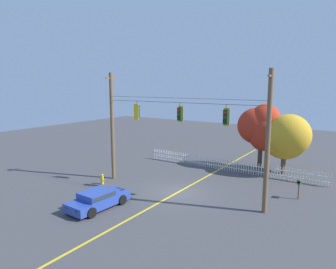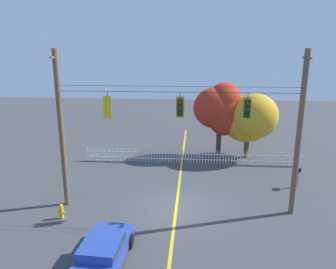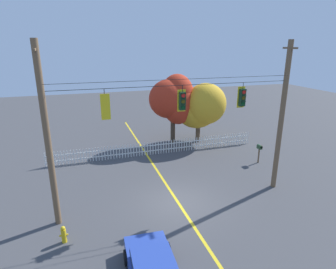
{
  "view_description": "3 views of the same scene",
  "coord_description": "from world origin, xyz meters",
  "px_view_note": "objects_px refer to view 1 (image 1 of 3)",
  "views": [
    {
      "loc": [
        11.31,
        -18.29,
        7.83
      ],
      "look_at": [
        -1.06,
        0.35,
        4.18
      ],
      "focal_mm": 32.84,
      "sensor_mm": 36.0,
      "label": 1
    },
    {
      "loc": [
        0.93,
        -16.89,
        8.83
      ],
      "look_at": [
        -0.54,
        0.9,
        4.07
      ],
      "focal_mm": 35.19,
      "sensor_mm": 36.0,
      "label": 2
    },
    {
      "loc": [
        -4.79,
        -13.28,
        8.53
      ],
      "look_at": [
        -0.43,
        0.5,
        3.92
      ],
      "focal_mm": 30.41,
      "sensor_mm": 36.0,
      "label": 3
    }
  ],
  "objects_px": {
    "autumn_maple_mid": "(287,137)",
    "traffic_signal_eastbound_side": "(137,112)",
    "traffic_signal_northbound_primary": "(226,117)",
    "roadside_mailbox": "(299,183)",
    "parked_car": "(98,199)",
    "traffic_signal_northbound_secondary": "(180,114)",
    "autumn_maple_near_fence": "(261,126)",
    "fire_hydrant": "(102,179)"
  },
  "relations": [
    {
      "from": "autumn_maple_mid",
      "to": "roadside_mailbox",
      "type": "bearing_deg",
      "value": -68.74
    },
    {
      "from": "traffic_signal_northbound_primary",
      "to": "autumn_maple_near_fence",
      "type": "bearing_deg",
      "value": 93.48
    },
    {
      "from": "autumn_maple_mid",
      "to": "parked_car",
      "type": "relative_size",
      "value": 1.27
    },
    {
      "from": "roadside_mailbox",
      "to": "parked_car",
      "type": "bearing_deg",
      "value": -140.06
    },
    {
      "from": "traffic_signal_northbound_secondary",
      "to": "autumn_maple_mid",
      "type": "height_order",
      "value": "traffic_signal_northbound_secondary"
    },
    {
      "from": "traffic_signal_northbound_secondary",
      "to": "fire_hydrant",
      "type": "bearing_deg",
      "value": -165.14
    },
    {
      "from": "traffic_signal_eastbound_side",
      "to": "traffic_signal_northbound_secondary",
      "type": "bearing_deg",
      "value": 0.28
    },
    {
      "from": "roadside_mailbox",
      "to": "traffic_signal_eastbound_side",
      "type": "bearing_deg",
      "value": -162.66
    },
    {
      "from": "fire_hydrant",
      "to": "roadside_mailbox",
      "type": "bearing_deg",
      "value": 20.67
    },
    {
      "from": "autumn_maple_near_fence",
      "to": "autumn_maple_mid",
      "type": "height_order",
      "value": "autumn_maple_near_fence"
    },
    {
      "from": "fire_hydrant",
      "to": "roadside_mailbox",
      "type": "relative_size",
      "value": 0.58
    },
    {
      "from": "autumn_maple_near_fence",
      "to": "autumn_maple_mid",
      "type": "distance_m",
      "value": 2.5
    },
    {
      "from": "traffic_signal_eastbound_side",
      "to": "autumn_maple_near_fence",
      "type": "height_order",
      "value": "traffic_signal_eastbound_side"
    },
    {
      "from": "autumn_maple_mid",
      "to": "parked_car",
      "type": "bearing_deg",
      "value": -119.34
    },
    {
      "from": "autumn_maple_mid",
      "to": "parked_car",
      "type": "xyz_separation_m",
      "value": [
        -8.15,
        -14.5,
        -2.67
      ]
    },
    {
      "from": "traffic_signal_eastbound_side",
      "to": "traffic_signal_northbound_secondary",
      "type": "xyz_separation_m",
      "value": [
        3.83,
        0.02,
        0.03
      ]
    },
    {
      "from": "traffic_signal_northbound_primary",
      "to": "autumn_maple_mid",
      "type": "distance_m",
      "value": 9.79
    },
    {
      "from": "autumn_maple_near_fence",
      "to": "roadside_mailbox",
      "type": "xyz_separation_m",
      "value": [
        4.62,
        -6.11,
        -2.89
      ]
    },
    {
      "from": "traffic_signal_eastbound_side",
      "to": "fire_hydrant",
      "type": "height_order",
      "value": "traffic_signal_eastbound_side"
    },
    {
      "from": "traffic_signal_eastbound_side",
      "to": "autumn_maple_near_fence",
      "type": "bearing_deg",
      "value": 55.27
    },
    {
      "from": "traffic_signal_eastbound_side",
      "to": "traffic_signal_northbound_secondary",
      "type": "height_order",
      "value": "same"
    },
    {
      "from": "autumn_maple_near_fence",
      "to": "traffic_signal_northbound_primary",
      "type": "bearing_deg",
      "value": -86.52
    },
    {
      "from": "traffic_signal_eastbound_side",
      "to": "traffic_signal_northbound_primary",
      "type": "relative_size",
      "value": 1.04
    },
    {
      "from": "autumn_maple_mid",
      "to": "parked_car",
      "type": "distance_m",
      "value": 16.85
    },
    {
      "from": "autumn_maple_mid",
      "to": "fire_hydrant",
      "type": "height_order",
      "value": "autumn_maple_mid"
    },
    {
      "from": "parked_car",
      "to": "fire_hydrant",
      "type": "xyz_separation_m",
      "value": [
        -3.24,
        3.56,
        -0.2
      ]
    },
    {
      "from": "traffic_signal_northbound_primary",
      "to": "autumn_maple_mid",
      "type": "height_order",
      "value": "traffic_signal_northbound_primary"
    },
    {
      "from": "autumn_maple_near_fence",
      "to": "roadside_mailbox",
      "type": "bearing_deg",
      "value": -52.95
    },
    {
      "from": "traffic_signal_northbound_secondary",
      "to": "autumn_maple_near_fence",
      "type": "relative_size",
      "value": 0.22
    },
    {
      "from": "traffic_signal_northbound_secondary",
      "to": "fire_hydrant",
      "type": "xyz_separation_m",
      "value": [
        -6.17,
        -1.64,
        -5.38
      ]
    },
    {
      "from": "autumn_maple_mid",
      "to": "traffic_signal_eastbound_side",
      "type": "bearing_deg",
      "value": -134.15
    },
    {
      "from": "traffic_signal_northbound_secondary",
      "to": "parked_car",
      "type": "height_order",
      "value": "traffic_signal_northbound_secondary"
    },
    {
      "from": "traffic_signal_northbound_primary",
      "to": "fire_hydrant",
      "type": "distance_m",
      "value": 11.13
    },
    {
      "from": "traffic_signal_eastbound_side",
      "to": "fire_hydrant",
      "type": "relative_size",
      "value": 1.74
    },
    {
      "from": "autumn_maple_near_fence",
      "to": "autumn_maple_mid",
      "type": "relative_size",
      "value": 1.14
    },
    {
      "from": "traffic_signal_eastbound_side",
      "to": "autumn_maple_mid",
      "type": "bearing_deg",
      "value": 45.85
    },
    {
      "from": "traffic_signal_northbound_primary",
      "to": "roadside_mailbox",
      "type": "xyz_separation_m",
      "value": [
        4.03,
        3.51,
        -4.62
      ]
    },
    {
      "from": "traffic_signal_eastbound_side",
      "to": "autumn_maple_near_fence",
      "type": "xyz_separation_m",
      "value": [
        6.68,
        9.64,
        -1.72
      ]
    },
    {
      "from": "traffic_signal_northbound_secondary",
      "to": "roadside_mailbox",
      "type": "bearing_deg",
      "value": 25.16
    },
    {
      "from": "autumn_maple_near_fence",
      "to": "parked_car",
      "type": "relative_size",
      "value": 1.45
    },
    {
      "from": "traffic_signal_eastbound_side",
      "to": "parked_car",
      "type": "distance_m",
      "value": 7.37
    },
    {
      "from": "traffic_signal_eastbound_side",
      "to": "autumn_maple_near_fence",
      "type": "distance_m",
      "value": 11.86
    }
  ]
}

